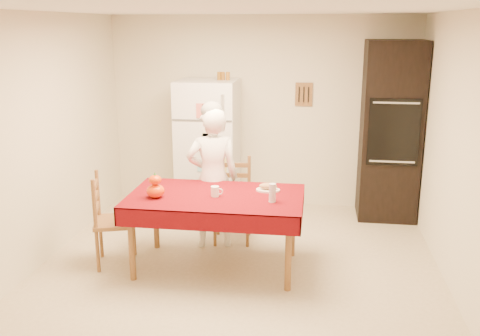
% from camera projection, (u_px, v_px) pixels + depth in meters
% --- Properties ---
extents(floor, '(4.50, 4.50, 0.00)m').
position_uv_depth(floor, '(236.00, 275.00, 5.24)').
color(floor, tan).
rests_on(floor, ground).
extents(room_shell, '(4.02, 4.52, 2.51)m').
position_uv_depth(room_shell, '(236.00, 110.00, 4.82)').
color(room_shell, beige).
rests_on(room_shell, ground).
extents(refrigerator, '(0.75, 0.74, 1.70)m').
position_uv_depth(refrigerator, '(208.00, 146.00, 6.91)').
color(refrigerator, white).
rests_on(refrigerator, floor).
extents(oven_cabinet, '(0.70, 0.62, 2.20)m').
position_uv_depth(oven_cabinet, '(390.00, 131.00, 6.57)').
color(oven_cabinet, black).
rests_on(oven_cabinet, floor).
extents(dining_table, '(1.70, 1.00, 0.76)m').
position_uv_depth(dining_table, '(216.00, 202.00, 5.23)').
color(dining_table, brown).
rests_on(dining_table, floor).
extents(chair_far, '(0.45, 0.43, 0.95)m').
position_uv_depth(chair_far, '(233.00, 196.00, 6.01)').
color(chair_far, brown).
rests_on(chair_far, floor).
extents(chair_left, '(0.51, 0.52, 0.95)m').
position_uv_depth(chair_left, '(108.00, 217.00, 5.36)').
color(chair_left, brown).
rests_on(chair_left, floor).
extents(seated_woman, '(0.64, 0.50, 1.54)m').
position_uv_depth(seated_woman, '(213.00, 178.00, 5.75)').
color(seated_woman, white).
rests_on(seated_woman, floor).
extents(coffee_mug, '(0.08, 0.08, 0.10)m').
position_uv_depth(coffee_mug, '(215.00, 191.00, 5.16)').
color(coffee_mug, white).
rests_on(coffee_mug, dining_table).
extents(pumpkin_lower, '(0.17, 0.17, 0.13)m').
position_uv_depth(pumpkin_lower, '(156.00, 191.00, 5.13)').
color(pumpkin_lower, '#CB5804').
rests_on(pumpkin_lower, dining_table).
extents(pumpkin_upper, '(0.12, 0.12, 0.09)m').
position_uv_depth(pumpkin_upper, '(155.00, 180.00, 5.10)').
color(pumpkin_upper, '#CC4904').
rests_on(pumpkin_upper, pumpkin_lower).
extents(wine_glass, '(0.07, 0.07, 0.18)m').
position_uv_depth(wine_glass, '(272.00, 193.00, 4.99)').
color(wine_glass, silver).
rests_on(wine_glass, dining_table).
extents(bread_plate, '(0.24, 0.24, 0.02)m').
position_uv_depth(bread_plate, '(268.00, 190.00, 5.34)').
color(bread_plate, white).
rests_on(bread_plate, dining_table).
extents(bread_loaf, '(0.18, 0.10, 0.06)m').
position_uv_depth(bread_loaf, '(268.00, 186.00, 5.33)').
color(bread_loaf, '#96784A').
rests_on(bread_loaf, bread_plate).
extents(spice_jar_left, '(0.05, 0.05, 0.10)m').
position_uv_depth(spice_jar_left, '(219.00, 76.00, 6.70)').
color(spice_jar_left, brown).
rests_on(spice_jar_left, refrigerator).
extents(spice_jar_mid, '(0.05, 0.05, 0.10)m').
position_uv_depth(spice_jar_mid, '(223.00, 76.00, 6.69)').
color(spice_jar_mid, brown).
rests_on(spice_jar_mid, refrigerator).
extents(spice_jar_right, '(0.05, 0.05, 0.10)m').
position_uv_depth(spice_jar_right, '(228.00, 76.00, 6.68)').
color(spice_jar_right, '#985F1B').
rests_on(spice_jar_right, refrigerator).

